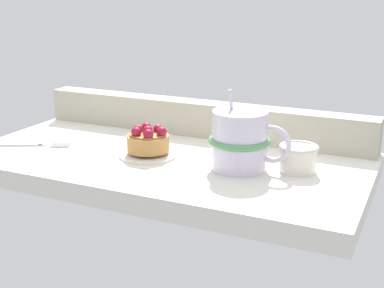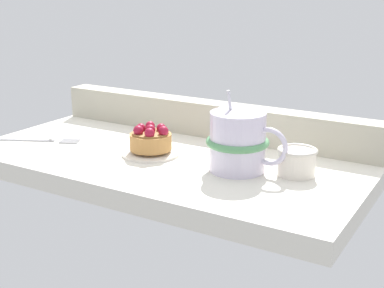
{
  "view_description": "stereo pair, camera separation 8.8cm",
  "coord_description": "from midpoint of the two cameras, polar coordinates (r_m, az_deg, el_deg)",
  "views": [
    {
      "loc": [
        41.28,
        -77.86,
        28.83
      ],
      "look_at": [
        5.66,
        -0.94,
        3.16
      ],
      "focal_mm": 49.85,
      "sensor_mm": 36.0,
      "label": 1
    },
    {
      "loc": [
        49.1,
        -73.72,
        28.83
      ],
      "look_at": [
        5.66,
        -0.94,
        3.16
      ],
      "focal_mm": 49.85,
      "sensor_mm": 36.0,
      "label": 2
    }
  ],
  "objects": [
    {
      "name": "sugar_bowl",
      "position": [
        0.85,
        8.42,
        -1.48
      ],
      "size": [
        6.29,
        6.29,
        4.36
      ],
      "color": "silver",
      "rests_on": "ground_plane"
    },
    {
      "name": "dessert_plate",
      "position": [
        0.93,
        -7.41,
        -1.05
      ],
      "size": [
        10.18,
        10.18,
        0.99
      ],
      "color": "silver",
      "rests_on": "ground_plane"
    },
    {
      "name": "coffee_mug",
      "position": [
        0.85,
        2.25,
        0.35
      ],
      "size": [
        13.5,
        10.08,
        12.85
      ],
      "color": "silver",
      "rests_on": "ground_plane"
    },
    {
      "name": "window_rail_back",
      "position": [
        1.05,
        -1.54,
        2.73
      ],
      "size": [
        67.81,
        4.71,
        6.64
      ],
      "primitive_type": "cube",
      "color": "#B2AD99",
      "rests_on": "ground_plane"
    },
    {
      "name": "raspberry_tart",
      "position": [
        0.92,
        -7.46,
        0.38
      ],
      "size": [
        7.29,
        7.29,
        4.52
      ],
      "color": "#B77F42",
      "rests_on": "dessert_plate"
    },
    {
      "name": "ground_plane",
      "position": [
        0.93,
        -5.63,
        -2.3
      ],
      "size": [
        69.2,
        34.87,
        3.34
      ],
      "primitive_type": "cube",
      "color": "silver"
    },
    {
      "name": "dessert_fork",
      "position": [
        1.04,
        -19.82,
        -0.07
      ],
      "size": [
        16.28,
        8.94,
        0.6
      ],
      "color": "#B7B7BC",
      "rests_on": "ground_plane"
    }
  ]
}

